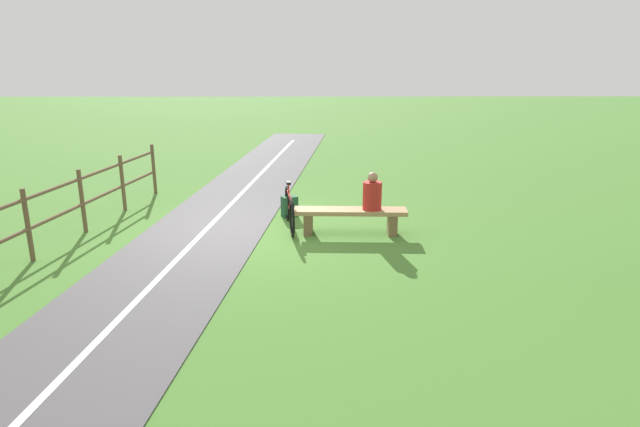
{
  "coord_description": "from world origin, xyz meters",
  "views": [
    {
      "loc": [
        -1.28,
        9.81,
        3.12
      ],
      "look_at": [
        -1.33,
        2.0,
        0.89
      ],
      "focal_mm": 30.0,
      "sensor_mm": 36.0,
      "label": 1
    }
  ],
  "objects_px": {
    "bench": "(350,216)",
    "person_seated": "(372,194)",
    "bicycle": "(290,209)",
    "backpack": "(289,207)"
  },
  "relations": [
    {
      "from": "bench",
      "to": "person_seated",
      "type": "bearing_deg",
      "value": 180.0
    },
    {
      "from": "person_seated",
      "to": "bench",
      "type": "bearing_deg",
      "value": -0.0
    },
    {
      "from": "person_seated",
      "to": "bicycle",
      "type": "xyz_separation_m",
      "value": [
        1.55,
        -0.38,
        -0.39
      ]
    },
    {
      "from": "bicycle",
      "to": "backpack",
      "type": "distance_m",
      "value": 0.82
    },
    {
      "from": "bench",
      "to": "bicycle",
      "type": "distance_m",
      "value": 1.21
    },
    {
      "from": "bicycle",
      "to": "bench",
      "type": "bearing_deg",
      "value": 64.82
    },
    {
      "from": "bench",
      "to": "backpack",
      "type": "bearing_deg",
      "value": -42.47
    },
    {
      "from": "backpack",
      "to": "bicycle",
      "type": "bearing_deg",
      "value": 93.11
    },
    {
      "from": "bench",
      "to": "backpack",
      "type": "height_order",
      "value": "bench"
    },
    {
      "from": "person_seated",
      "to": "backpack",
      "type": "distance_m",
      "value": 2.06
    }
  ]
}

